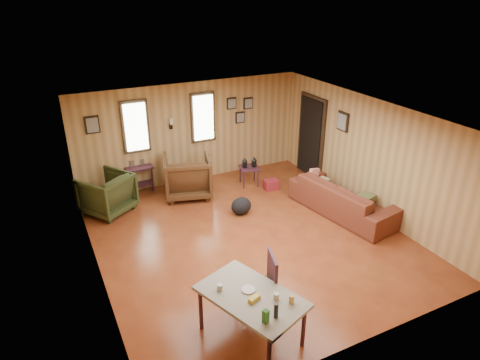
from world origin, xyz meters
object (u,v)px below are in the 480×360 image
object	(u,v)px
dining_table	(252,299)
end_table	(139,173)
sofa	(344,193)
side_table	(249,166)
recliner_green	(106,192)
recliner_brown	(188,174)

from	to	relation	value
dining_table	end_table	bearing A→B (deg)	71.79
sofa	side_table	distance (m)	2.39
recliner_green	sofa	bearing A→B (deg)	118.88
recliner_green	side_table	size ratio (longest dim) A/B	1.33
recliner_brown	side_table	bearing A→B (deg)	-168.64
side_table	sofa	bearing A→B (deg)	-62.09
sofa	recliner_green	distance (m)	4.95
side_table	dining_table	distance (m)	4.90
sofa	end_table	world-z (taller)	sofa
recliner_brown	dining_table	world-z (taller)	recliner_brown
dining_table	recliner_brown	bearing A→B (deg)	60.39
sofa	recliner_green	bearing A→B (deg)	53.54
recliner_brown	recliner_green	world-z (taller)	recliner_brown
end_table	dining_table	bearing A→B (deg)	-87.92
recliner_brown	sofa	bearing A→B (deg)	155.84
dining_table	sofa	bearing A→B (deg)	13.46
recliner_brown	end_table	size ratio (longest dim) A/B	1.36
sofa	end_table	distance (m)	4.65
side_table	recliner_green	bearing A→B (deg)	177.48
recliner_brown	recliner_green	distance (m)	1.79
sofa	side_table	bearing A→B (deg)	18.53
sofa	end_table	bearing A→B (deg)	40.33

